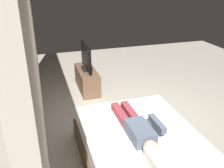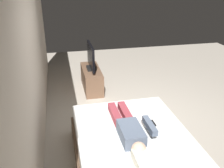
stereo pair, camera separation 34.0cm
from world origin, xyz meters
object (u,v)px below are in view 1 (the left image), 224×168
(bed, at_px, (140,149))
(tv_stand, at_px, (87,80))
(person, at_px, (137,127))
(remote, at_px, (158,121))
(pillow, at_px, (166,162))
(tv, at_px, (86,58))

(bed, relative_size, tv_stand, 1.82)
(bed, relative_size, person, 1.59)
(person, relative_size, remote, 8.40)
(pillow, xyz_separation_m, tv_stand, (3.39, 0.20, -0.35))
(remote, distance_m, tv_stand, 2.61)
(tv, bearing_deg, person, -177.02)
(person, bearing_deg, tv, 2.98)
(remote, bearing_deg, person, 110.47)
(person, distance_m, tv_stand, 2.71)
(pillow, distance_m, tv_stand, 3.42)
(bed, height_order, remote, remote)
(pillow, distance_m, person, 0.71)
(bed, bearing_deg, tv, 4.12)
(bed, height_order, pillow, pillow)
(pillow, height_order, person, person)
(tv_stand, bearing_deg, remote, -167.87)
(remote, relative_size, tv, 0.17)
(pillow, height_order, tv, tv)
(remote, height_order, tv_stand, remote)
(bed, relative_size, pillow, 4.18)
(bed, xyz_separation_m, person, (0.03, 0.06, 0.36))
(tv_stand, bearing_deg, person, -177.02)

